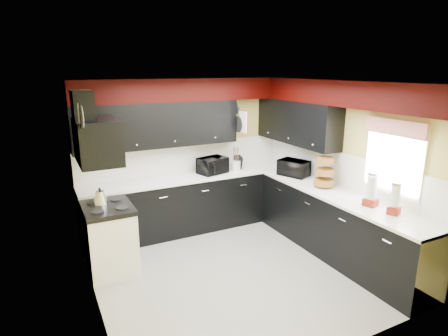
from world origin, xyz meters
name	(u,v)px	position (x,y,z in m)	size (l,w,h in m)	color
ground	(235,269)	(0.00, 0.00, 0.00)	(3.60, 3.60, 0.00)	gray
wall_back	(185,154)	(0.00, 1.80, 1.25)	(3.60, 0.06, 2.50)	#E0C666
wall_right	(342,165)	(1.80, 0.00, 1.25)	(0.06, 3.60, 2.50)	#E0C666
wall_left	(89,204)	(-1.80, 0.00, 1.25)	(0.06, 3.60, 2.50)	#E0C666
ceiling	(237,82)	(0.00, 0.00, 2.50)	(3.60, 3.60, 0.06)	white
cab_back	(193,204)	(0.00, 1.50, 0.45)	(3.60, 0.60, 0.90)	black
cab_right	(336,226)	(1.50, -0.30, 0.45)	(0.60, 3.00, 0.90)	black
counter_back	(192,177)	(0.00, 1.50, 0.92)	(3.62, 0.64, 0.04)	white
counter_right	(339,195)	(1.50, -0.30, 0.92)	(0.64, 3.02, 0.04)	white
splash_back	(185,157)	(0.00, 1.79, 1.19)	(3.60, 0.02, 0.50)	white
splash_right	(341,169)	(1.79, 0.00, 1.19)	(0.02, 3.60, 0.50)	white
upper_back	(158,125)	(-0.50, 1.62, 1.80)	(2.60, 0.35, 0.70)	black
upper_right	(297,122)	(1.62, 0.90, 1.80)	(0.35, 1.80, 0.70)	black
soffit_back	(187,90)	(0.00, 1.62, 2.33)	(3.60, 0.36, 0.35)	black
soffit_right	(348,93)	(1.62, -0.18, 2.33)	(0.36, 3.24, 0.35)	black
stove	(110,240)	(-1.50, 0.75, 0.43)	(0.60, 0.75, 0.86)	white
cooktop	(107,208)	(-1.50, 0.75, 0.89)	(0.62, 0.77, 0.06)	black
hood	(97,141)	(-1.55, 0.75, 1.78)	(0.50, 0.78, 0.55)	black
hood_duct	(83,108)	(-1.68, 0.75, 2.20)	(0.24, 0.40, 0.40)	black
window	(394,159)	(1.79, -0.90, 1.55)	(0.03, 0.86, 0.96)	white
valance	(395,127)	(1.73, -0.90, 1.95)	(0.04, 0.88, 0.20)	red
pan_top	(235,108)	(0.82, 1.55, 2.00)	(0.03, 0.22, 0.40)	black
pan_mid	(238,124)	(0.82, 1.42, 1.75)	(0.03, 0.28, 0.46)	black
pan_low	(231,124)	(0.82, 1.68, 1.72)	(0.03, 0.24, 0.42)	black
cut_board	(243,122)	(0.83, 1.30, 1.80)	(0.03, 0.26, 0.35)	white
baskets	(324,171)	(1.52, 0.05, 1.18)	(0.27, 0.27, 0.50)	brown
clock	(81,117)	(-1.77, 0.25, 2.15)	(0.03, 0.30, 0.30)	black
deco_plate	(365,99)	(1.77, -0.35, 2.25)	(0.03, 0.24, 0.24)	white
toaster_oven	(213,165)	(0.37, 1.48, 1.08)	(0.47, 0.39, 0.27)	black
microwave	(294,168)	(1.49, 0.74, 1.07)	(0.47, 0.32, 0.26)	black
utensil_crock	(236,166)	(0.80, 1.46, 1.02)	(0.16, 0.16, 0.17)	silver
knife_block	(238,162)	(0.88, 1.53, 1.06)	(0.11, 0.15, 0.23)	black
kettle	(100,197)	(-1.56, 0.89, 1.00)	(0.19, 0.19, 0.17)	silver
dispenser_a	(372,190)	(1.52, -0.84, 1.15)	(0.16, 0.16, 0.43)	maroon
dispenser_b	(395,200)	(1.54, -1.17, 1.13)	(0.14, 0.14, 0.37)	maroon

